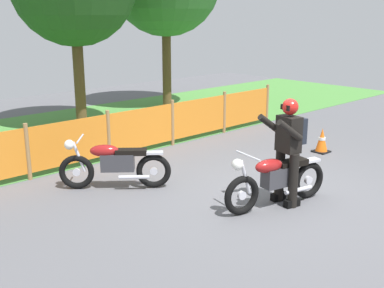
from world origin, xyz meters
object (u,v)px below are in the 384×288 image
motorcycle_trailing (114,164)px  motorcycle_lead (276,179)px  traffic_cone (322,141)px  rider_lead (288,146)px

motorcycle_trailing → motorcycle_lead: bearing=160.9°
traffic_cone → rider_lead: bearing=-157.8°
rider_lead → traffic_cone: 3.27m
rider_lead → motorcycle_trailing: bearing=-43.9°
traffic_cone → motorcycle_lead: bearing=-159.9°
motorcycle_lead → rider_lead: (0.21, -0.05, 0.50)m
motorcycle_trailing → traffic_cone: (4.55, -1.23, -0.18)m
motorcycle_lead → traffic_cone: size_ratio=3.62×
motorcycle_lead → traffic_cone: motorcycle_lead is taller
rider_lead → motorcycle_lead: bearing=0.5°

